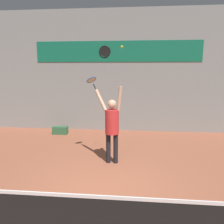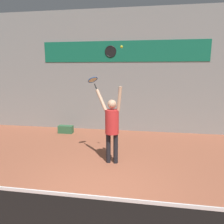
% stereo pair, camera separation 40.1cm
% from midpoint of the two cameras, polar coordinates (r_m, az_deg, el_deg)
% --- Properties ---
extents(ground_plane, '(18.00, 18.00, 0.00)m').
position_cam_midpoint_polar(ground_plane, '(4.75, -2.80, -22.13)').
color(ground_plane, '#9E563D').
extents(back_wall, '(18.00, 0.10, 5.00)m').
position_cam_midpoint_polar(back_wall, '(9.24, 4.12, 10.40)').
color(back_wall, gray).
rests_on(back_wall, ground_plane).
extents(sponsor_banner, '(6.77, 0.02, 0.83)m').
position_cam_midpoint_polar(sponsor_banner, '(9.20, 4.16, 15.53)').
color(sponsor_banner, '#146B4C').
extents(scoreboard_clock, '(0.47, 0.04, 0.47)m').
position_cam_midpoint_polar(scoreboard_clock, '(9.25, 0.91, 15.54)').
color(scoreboard_clock, black).
extents(court_net, '(8.64, 0.07, 1.06)m').
position_cam_midpoint_polar(court_net, '(3.44, -8.01, -26.76)').
color(court_net, '#333333').
rests_on(court_net, ground_plane).
extents(tennis_player, '(0.83, 0.49, 2.17)m').
position_cam_midpoint_polar(tennis_player, '(5.99, 1.88, -3.13)').
color(tennis_player, black).
rests_on(tennis_player, ground_plane).
extents(tennis_racket, '(0.38, 0.39, 0.37)m').
position_cam_midpoint_polar(tennis_racket, '(6.28, -3.15, 8.24)').
color(tennis_racket, black).
extents(tennis_ball, '(0.07, 0.07, 0.07)m').
position_cam_midpoint_polar(tennis_ball, '(5.73, 4.60, 16.63)').
color(tennis_ball, '#CCDB2D').
extents(equipment_bag, '(0.61, 0.26, 0.31)m').
position_cam_midpoint_polar(equipment_bag, '(9.24, -10.77, -4.47)').
color(equipment_bag, '#33663F').
rests_on(equipment_bag, ground_plane).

